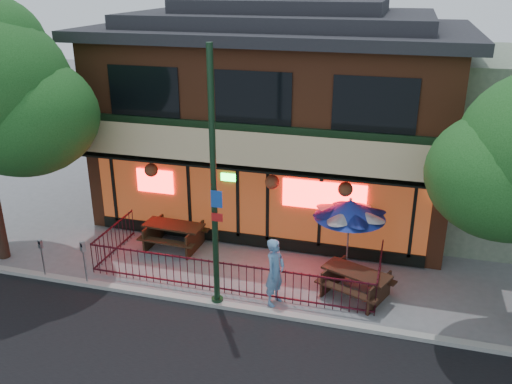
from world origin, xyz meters
TOP-DOWN VIEW (x-y plane):
  - ground at (0.00, 0.00)m, footprint 80.00×80.00m
  - curb at (0.00, -0.50)m, footprint 80.00×0.25m
  - restaurant_building at (0.00, 7.11)m, footprint 12.96×9.49m
  - patio_fence at (0.00, 0.50)m, footprint 8.44×2.62m
  - street_light at (0.00, -0.40)m, footprint 0.43×0.32m
  - picnic_table_left at (-2.50, 2.40)m, footprint 2.01×1.58m
  - picnic_table_right at (3.60, 1.04)m, footprint 2.25×2.01m
  - patio_umbrella at (3.18, 2.40)m, footprint 2.11×2.11m
  - pedestrian at (1.50, 0.10)m, footprint 0.65×0.81m
  - parking_meter_near at (-4.00, -0.48)m, footprint 0.15×0.14m
  - parking_meter_far at (-5.41, -0.48)m, footprint 0.13×0.12m

SIDE VIEW (x-z plane):
  - ground at x=0.00m, z-range 0.00..0.00m
  - curb at x=0.00m, z-range 0.00..0.12m
  - picnic_table_right at x=3.60m, z-range 0.12..0.92m
  - picnic_table_left at x=-2.50m, z-range 0.13..0.96m
  - patio_fence at x=0.00m, z-range 0.13..1.13m
  - parking_meter_far at x=-5.41m, z-range 0.22..1.49m
  - parking_meter_near at x=-4.00m, z-range 0.25..1.63m
  - pedestrian at x=1.50m, z-range 0.00..1.93m
  - patio_umbrella at x=3.18m, z-range 0.85..3.26m
  - street_light at x=0.00m, z-range -0.35..6.65m
  - restaurant_building at x=0.00m, z-range 0.10..8.15m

